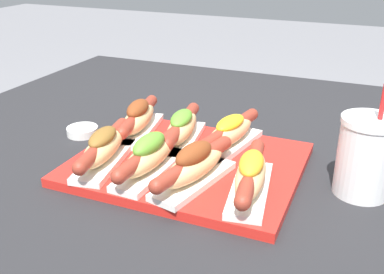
{
  "coord_description": "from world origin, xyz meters",
  "views": [
    {
      "loc": [
        0.33,
        -0.85,
        1.11
      ],
      "look_at": [
        0.02,
        -0.11,
        0.76
      ],
      "focal_mm": 42.0,
      "sensor_mm": 36.0,
      "label": 1
    }
  ],
  "objects_px": {
    "hot_dog_4": "(138,118)",
    "hot_dog_6": "(230,133)",
    "serving_tray": "(188,164)",
    "hot_dog_1": "(150,156)",
    "sauce_bowl": "(82,130)",
    "hot_dog_0": "(104,148)",
    "hot_dog_5": "(182,128)",
    "hot_dog_3": "(251,175)",
    "drink_cup": "(366,156)",
    "hot_dog_2": "(194,166)"
  },
  "relations": [
    {
      "from": "serving_tray",
      "to": "hot_dog_1",
      "type": "relative_size",
      "value": 1.88
    },
    {
      "from": "sauce_bowl",
      "to": "drink_cup",
      "type": "bearing_deg",
      "value": -2.15
    },
    {
      "from": "serving_tray",
      "to": "drink_cup",
      "type": "distance_m",
      "value": 0.32
    },
    {
      "from": "hot_dog_3",
      "to": "hot_dog_5",
      "type": "xyz_separation_m",
      "value": [
        -0.19,
        0.14,
        -0.0
      ]
    },
    {
      "from": "hot_dog_5",
      "to": "hot_dog_6",
      "type": "bearing_deg",
      "value": 8.88
    },
    {
      "from": "serving_tray",
      "to": "drink_cup",
      "type": "xyz_separation_m",
      "value": [
        0.32,
        0.03,
        0.06
      ]
    },
    {
      "from": "hot_dog_0",
      "to": "hot_dog_6",
      "type": "distance_m",
      "value": 0.25
    },
    {
      "from": "hot_dog_1",
      "to": "sauce_bowl",
      "type": "bearing_deg",
      "value": 151.82
    },
    {
      "from": "hot_dog_1",
      "to": "drink_cup",
      "type": "xyz_separation_m",
      "value": [
        0.36,
        0.11,
        0.02
      ]
    },
    {
      "from": "serving_tray",
      "to": "sauce_bowl",
      "type": "height_order",
      "value": "same"
    },
    {
      "from": "hot_dog_2",
      "to": "hot_dog_6",
      "type": "relative_size",
      "value": 0.99
    },
    {
      "from": "serving_tray",
      "to": "sauce_bowl",
      "type": "distance_m",
      "value": 0.29
    },
    {
      "from": "hot_dog_0",
      "to": "hot_dog_5",
      "type": "distance_m",
      "value": 0.17
    },
    {
      "from": "hot_dog_2",
      "to": "sauce_bowl",
      "type": "relative_size",
      "value": 3.16
    },
    {
      "from": "hot_dog_0",
      "to": "hot_dog_5",
      "type": "height_order",
      "value": "same"
    },
    {
      "from": "hot_dog_1",
      "to": "hot_dog_2",
      "type": "bearing_deg",
      "value": -3.68
    },
    {
      "from": "hot_dog_1",
      "to": "hot_dog_2",
      "type": "distance_m",
      "value": 0.09
    },
    {
      "from": "hot_dog_0",
      "to": "sauce_bowl",
      "type": "bearing_deg",
      "value": 138.07
    },
    {
      "from": "hot_dog_4",
      "to": "hot_dog_1",
      "type": "bearing_deg",
      "value": -54.64
    },
    {
      "from": "hot_dog_1",
      "to": "hot_dog_3",
      "type": "distance_m",
      "value": 0.19
    },
    {
      "from": "serving_tray",
      "to": "hot_dog_5",
      "type": "bearing_deg",
      "value": 122.89
    },
    {
      "from": "hot_dog_5",
      "to": "drink_cup",
      "type": "xyz_separation_m",
      "value": [
        0.36,
        -0.04,
        0.02
      ]
    },
    {
      "from": "hot_dog_3",
      "to": "sauce_bowl",
      "type": "bearing_deg",
      "value": 163.54
    },
    {
      "from": "serving_tray",
      "to": "hot_dog_6",
      "type": "relative_size",
      "value": 1.9
    },
    {
      "from": "hot_dog_3",
      "to": "hot_dog_4",
      "type": "relative_size",
      "value": 1.0
    },
    {
      "from": "serving_tray",
      "to": "hot_dog_5",
      "type": "xyz_separation_m",
      "value": [
        -0.04,
        0.07,
        0.04
      ]
    },
    {
      "from": "hot_dog_4",
      "to": "hot_dog_5",
      "type": "distance_m",
      "value": 0.11
    },
    {
      "from": "hot_dog_2",
      "to": "hot_dog_6",
      "type": "xyz_separation_m",
      "value": [
        0.01,
        0.17,
        -0.0
      ]
    },
    {
      "from": "hot_dog_4",
      "to": "hot_dog_5",
      "type": "height_order",
      "value": "hot_dog_4"
    },
    {
      "from": "drink_cup",
      "to": "hot_dog_2",
      "type": "bearing_deg",
      "value": -157.12
    },
    {
      "from": "hot_dog_0",
      "to": "hot_dog_6",
      "type": "bearing_deg",
      "value": 39.26
    },
    {
      "from": "hot_dog_3",
      "to": "sauce_bowl",
      "type": "height_order",
      "value": "hot_dog_3"
    },
    {
      "from": "serving_tray",
      "to": "hot_dog_4",
      "type": "bearing_deg",
      "value": 152.5
    },
    {
      "from": "hot_dog_4",
      "to": "hot_dog_6",
      "type": "relative_size",
      "value": 1.0
    },
    {
      "from": "hot_dog_4",
      "to": "hot_dog_6",
      "type": "bearing_deg",
      "value": 1.19
    },
    {
      "from": "hot_dog_0",
      "to": "hot_dog_5",
      "type": "bearing_deg",
      "value": 56.49
    },
    {
      "from": "hot_dog_1",
      "to": "sauce_bowl",
      "type": "relative_size",
      "value": 3.22
    },
    {
      "from": "hot_dog_4",
      "to": "sauce_bowl",
      "type": "relative_size",
      "value": 3.17
    },
    {
      "from": "hot_dog_3",
      "to": "drink_cup",
      "type": "height_order",
      "value": "drink_cup"
    },
    {
      "from": "hot_dog_0",
      "to": "drink_cup",
      "type": "xyz_separation_m",
      "value": [
        0.46,
        0.11,
        0.02
      ]
    },
    {
      "from": "hot_dog_0",
      "to": "hot_dog_2",
      "type": "xyz_separation_m",
      "value": [
        0.19,
        -0.0,
        0.0
      ]
    },
    {
      "from": "serving_tray",
      "to": "sauce_bowl",
      "type": "xyz_separation_m",
      "value": [
        -0.29,
        0.06,
        0.0
      ]
    },
    {
      "from": "hot_dog_4",
      "to": "drink_cup",
      "type": "xyz_separation_m",
      "value": [
        0.47,
        -0.05,
        0.02
      ]
    },
    {
      "from": "serving_tray",
      "to": "hot_dog_1",
      "type": "bearing_deg",
      "value": -119.6
    },
    {
      "from": "hot_dog_1",
      "to": "hot_dog_3",
      "type": "bearing_deg",
      "value": 0.97
    },
    {
      "from": "hot_dog_1",
      "to": "drink_cup",
      "type": "height_order",
      "value": "drink_cup"
    },
    {
      "from": "hot_dog_2",
      "to": "hot_dog_0",
      "type": "bearing_deg",
      "value": 178.64
    },
    {
      "from": "hot_dog_0",
      "to": "hot_dog_6",
      "type": "xyz_separation_m",
      "value": [
        0.2,
        0.16,
        -0.0
      ]
    },
    {
      "from": "hot_dog_0",
      "to": "hot_dog_1",
      "type": "distance_m",
      "value": 0.1
    },
    {
      "from": "hot_dog_3",
      "to": "hot_dog_6",
      "type": "height_order",
      "value": "hot_dog_3"
    }
  ]
}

